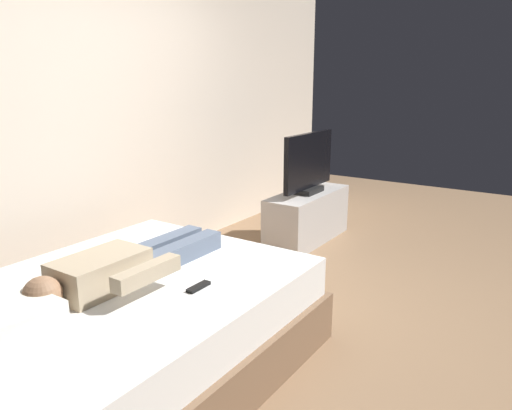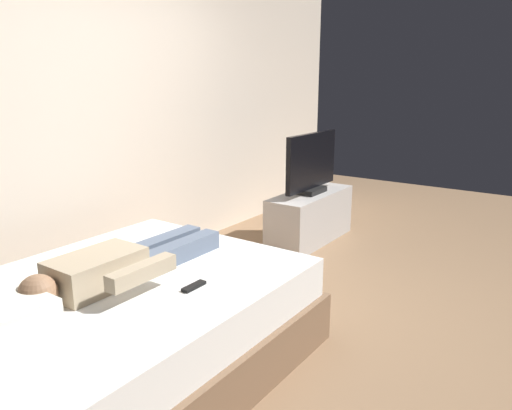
# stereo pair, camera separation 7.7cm
# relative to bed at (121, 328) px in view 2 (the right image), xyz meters

# --- Properties ---
(ground_plane) EXTENTS (10.00, 10.00, 0.00)m
(ground_plane) POSITION_rel_bed_xyz_m (0.90, -0.43, -0.26)
(ground_plane) COLOR #8C6B4C
(back_wall) EXTENTS (6.40, 0.10, 2.80)m
(back_wall) POSITION_rel_bed_xyz_m (1.30, 1.26, 1.14)
(back_wall) COLOR beige
(back_wall) RESTS_ON ground
(bed) EXTENTS (1.99, 1.57, 0.54)m
(bed) POSITION_rel_bed_xyz_m (0.00, 0.00, 0.00)
(bed) COLOR brown
(bed) RESTS_ON ground
(person) EXTENTS (1.26, 0.46, 0.18)m
(person) POSITION_rel_bed_xyz_m (0.03, 0.02, 0.36)
(person) COLOR tan
(person) RESTS_ON bed
(remote) EXTENTS (0.15, 0.04, 0.02)m
(remote) POSITION_rel_bed_xyz_m (0.18, -0.39, 0.29)
(remote) COLOR black
(remote) RESTS_ON bed
(tv_stand) EXTENTS (1.10, 0.40, 0.50)m
(tv_stand) POSITION_rel_bed_xyz_m (2.60, 0.25, -0.01)
(tv_stand) COLOR #B7B2AD
(tv_stand) RESTS_ON ground
(tv) EXTENTS (0.88, 0.20, 0.59)m
(tv) POSITION_rel_bed_xyz_m (2.60, 0.25, 0.52)
(tv) COLOR black
(tv) RESTS_ON tv_stand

